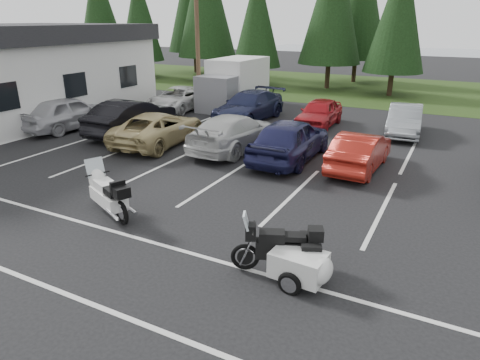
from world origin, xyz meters
name	(u,v)px	position (x,y,z in m)	size (l,w,h in m)	color
ground	(266,203)	(0.00, 0.00, 0.00)	(120.00, 120.00, 0.00)	black
grass_strip	(394,91)	(0.00, 24.00, 0.01)	(80.00, 16.00, 0.01)	#213611
lake_water	(463,60)	(4.00, 55.00, 0.00)	(70.00, 50.00, 0.02)	gray
utility_pole	(197,27)	(-10.00, 12.00, 4.70)	(1.60, 0.26, 9.00)	#473321
box_truck	(231,84)	(-8.00, 12.50, 1.45)	(2.40, 5.60, 2.90)	silver
stall_markings	(290,182)	(0.00, 2.00, 0.00)	(32.00, 16.00, 0.01)	silver
conifer_0	(99,7)	(-28.00, 22.50, 6.23)	(4.58, 4.58, 10.66)	#332316
conifer_1	(139,16)	(-22.00, 21.20, 5.39)	(3.96, 3.96, 9.22)	#332316
conifer_3	(257,17)	(-10.50, 21.40, 5.27)	(3.87, 3.87, 9.02)	#332316
conifer_5	(399,12)	(0.00, 21.60, 5.63)	(4.14, 4.14, 9.63)	#332316
car_near_0	(69,113)	(-12.46, 3.91, 0.82)	(1.94, 4.81, 1.64)	#B5B5BA
car_near_1	(132,117)	(-9.02, 4.56, 0.83)	(1.75, 5.02, 1.65)	black
car_near_2	(159,128)	(-6.87, 3.79, 0.70)	(2.33, 5.05, 1.40)	tan
car_near_3	(235,132)	(-3.49, 4.55, 0.75)	(2.09, 5.14, 1.49)	#B9B9B7
car_near_4	(290,139)	(-0.91, 4.28, 0.84)	(1.97, 4.90, 1.67)	#191A40
car_near_5	(360,151)	(1.74, 4.44, 0.68)	(1.45, 4.14, 1.37)	#9F1D14
car_far_0	(179,99)	(-10.41, 10.33, 0.68)	(2.25, 4.89, 1.36)	silver
car_far_1	(249,106)	(-5.41, 9.75, 0.77)	(2.16, 5.31, 1.54)	#151A36
car_far_2	(319,113)	(-1.61, 10.16, 0.70)	(1.65, 4.11, 1.40)	maroon
car_far_3	(404,120)	(2.47, 10.48, 0.69)	(1.46, 4.20, 1.38)	gray
touring_motorcycle	(108,190)	(-3.64, -2.70, 0.73)	(2.64, 0.81, 1.46)	white
cargo_trailer	(298,268)	(2.29, -3.48, 0.37)	(1.59, 0.90, 0.74)	silver
adventure_motorcycle	(279,243)	(1.74, -3.24, 0.70)	(2.29, 0.79, 1.39)	black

